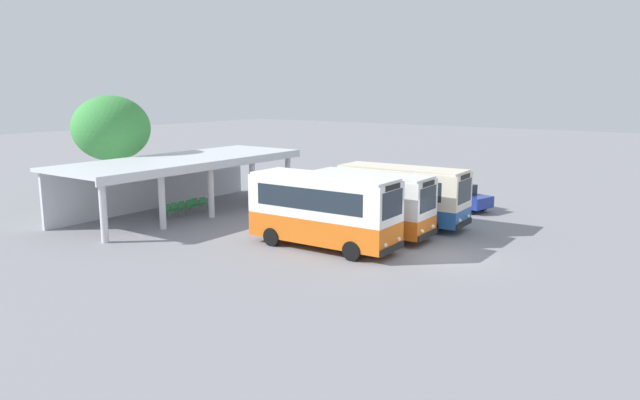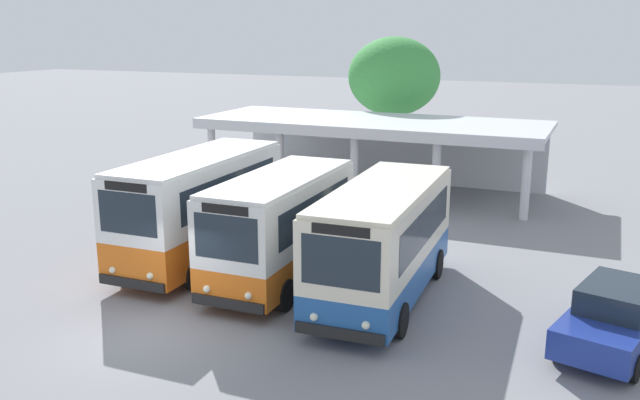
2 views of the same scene
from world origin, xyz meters
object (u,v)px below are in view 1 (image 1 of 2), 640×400
waiting_chair_middle_seat (183,207)px  waiting_chair_fifth_seat (196,204)px  city_bus_second_in_row (370,202)px  waiting_chair_far_end_seat (204,203)px  waiting_chair_fourth_seat (190,206)px  city_bus_nearest_orange (323,208)px  waiting_chair_second_from_end (175,208)px  city_bus_middle_cream (402,193)px  parked_car_flank (458,196)px  waiting_chair_end_by_column (168,210)px

waiting_chair_middle_seat → waiting_chair_fifth_seat: size_ratio=1.00×
city_bus_second_in_row → waiting_chair_fifth_seat: (-0.95, 11.90, -1.29)m
waiting_chair_middle_seat → waiting_chair_far_end_seat: (1.69, -0.04, 0.00)m
waiting_chair_middle_seat → waiting_chair_fourth_seat: 0.57m
city_bus_nearest_orange → waiting_chair_second_from_end: bearing=86.9°
city_bus_second_in_row → city_bus_middle_cream: city_bus_second_in_row is taller
waiting_chair_second_from_end → waiting_chair_fifth_seat: 1.69m
waiting_chair_second_from_end → waiting_chair_far_end_seat: 2.25m
city_bus_second_in_row → parked_car_flank: bearing=-5.9°
waiting_chair_second_from_end → waiting_chair_fifth_seat: bearing=1.7°
waiting_chair_end_by_column → waiting_chair_far_end_seat: same height
city_bus_middle_cream → waiting_chair_fourth_seat: 12.89m
waiting_chair_second_from_end → waiting_chair_far_end_seat: bearing=-1.6°
city_bus_middle_cream → waiting_chair_far_end_seat: bearing=107.0°
city_bus_second_in_row → waiting_chair_second_from_end: 12.21m
waiting_chair_second_from_end → waiting_chair_fifth_seat: size_ratio=1.00×
parked_car_flank → waiting_chair_fourth_seat: bearing=130.3°
waiting_chair_second_from_end → waiting_chair_fourth_seat: (1.13, -0.08, 0.00)m
waiting_chair_end_by_column → waiting_chair_fourth_seat: same height
city_bus_middle_cream → waiting_chair_end_by_column: 13.64m
waiting_chair_end_by_column → waiting_chair_middle_seat: 1.13m
waiting_chair_middle_seat → city_bus_second_in_row: bearing=-80.0°
city_bus_middle_cream → waiting_chair_middle_seat: (-5.33, 11.96, -1.29)m
parked_car_flank → waiting_chair_fifth_seat: (-10.25, 12.87, -0.30)m
city_bus_nearest_orange → waiting_chair_middle_seat: bearing=84.0°
waiting_chair_second_from_end → waiting_chair_end_by_column: bearing=-176.4°
city_bus_nearest_orange → waiting_chair_end_by_column: 11.28m
city_bus_nearest_orange → parked_car_flank: bearing=-7.2°
waiting_chair_end_by_column → waiting_chair_second_from_end: bearing=3.6°
waiting_chair_fifth_seat → waiting_chair_end_by_column: bearing=-177.8°
city_bus_second_in_row → waiting_chair_fourth_seat: size_ratio=7.70×
waiting_chair_end_by_column → waiting_chair_middle_seat: (1.13, 0.01, 0.00)m
city_bus_nearest_orange → waiting_chair_far_end_seat: (2.86, 11.16, -1.42)m
city_bus_middle_cream → waiting_chair_second_from_end: size_ratio=8.62×
city_bus_nearest_orange → waiting_chair_middle_seat: city_bus_nearest_orange is taller
city_bus_middle_cream → waiting_chair_fifth_seat: bearing=109.3°
city_bus_middle_cream → parked_car_flank: city_bus_middle_cream is taller
city_bus_second_in_row → waiting_chair_far_end_seat: size_ratio=7.70×
city_bus_nearest_orange → waiting_chair_fifth_seat: (2.30, 11.28, -1.42)m
waiting_chair_far_end_seat → waiting_chair_middle_seat: bearing=178.5°
city_bus_middle_cream → waiting_chair_fourth_seat: size_ratio=8.62×
city_bus_nearest_orange → city_bus_second_in_row: 3.31m
waiting_chair_end_by_column → waiting_chair_fifth_seat: size_ratio=1.00×
city_bus_second_in_row → parked_car_flank: size_ratio=1.53×
city_bus_nearest_orange → waiting_chair_end_by_column: size_ratio=8.73×
waiting_chair_end_by_column → waiting_chair_fourth_seat: bearing=-1.5°
city_bus_second_in_row → waiting_chair_end_by_column: 12.31m
waiting_chair_middle_seat → city_bus_middle_cream: bearing=-66.0°
waiting_chair_second_from_end → waiting_chair_far_end_seat: size_ratio=1.00×
city_bus_second_in_row → waiting_chair_fifth_seat: size_ratio=7.70×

